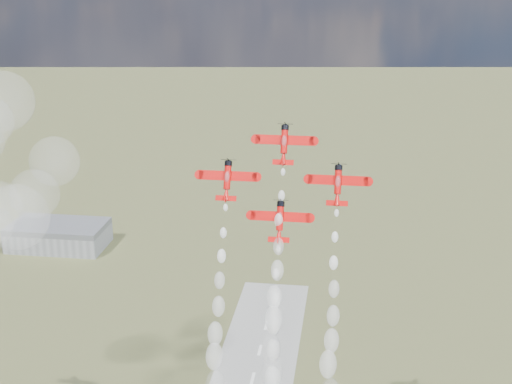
{
  "coord_description": "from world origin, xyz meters",
  "views": [
    {
      "loc": [
        32.44,
        -153.76,
        146.71
      ],
      "look_at": [
        10.97,
        0.29,
        95.37
      ],
      "focal_mm": 50.0,
      "sensor_mm": 36.0,
      "label": 1
    }
  ],
  "objects_px": {
    "hangar": "(59,235)",
    "plane_left": "(227,179)",
    "plane_lead": "(284,144)",
    "plane_slot": "(280,220)",
    "plane_right": "(338,184)"
  },
  "relations": [
    {
      "from": "plane_lead",
      "to": "plane_left",
      "type": "distance_m",
      "value": 15.45
    },
    {
      "from": "plane_lead",
      "to": "plane_right",
      "type": "xyz_separation_m",
      "value": [
        12.66,
        -3.92,
        -7.95
      ]
    },
    {
      "from": "plane_lead",
      "to": "plane_slot",
      "type": "xyz_separation_m",
      "value": [
        0.0,
        -7.84,
        -15.89
      ]
    },
    {
      "from": "plane_left",
      "to": "plane_right",
      "type": "bearing_deg",
      "value": 0.0
    },
    {
      "from": "hangar",
      "to": "plane_slot",
      "type": "relative_size",
      "value": 3.71
    },
    {
      "from": "plane_left",
      "to": "plane_right",
      "type": "xyz_separation_m",
      "value": [
        25.31,
        0.0,
        0.0
      ]
    },
    {
      "from": "hangar",
      "to": "plane_lead",
      "type": "xyz_separation_m",
      "value": [
        136.97,
        -175.91,
        99.59
      ]
    },
    {
      "from": "plane_right",
      "to": "plane_slot",
      "type": "height_order",
      "value": "plane_right"
    },
    {
      "from": "hangar",
      "to": "plane_left",
      "type": "xyz_separation_m",
      "value": [
        124.31,
        -179.83,
        91.64
      ]
    },
    {
      "from": "hangar",
      "to": "plane_slot",
      "type": "bearing_deg",
      "value": -53.3
    },
    {
      "from": "plane_right",
      "to": "plane_slot",
      "type": "bearing_deg",
      "value": -162.8
    },
    {
      "from": "plane_right",
      "to": "plane_lead",
      "type": "bearing_deg",
      "value": 162.8
    },
    {
      "from": "plane_left",
      "to": "plane_slot",
      "type": "height_order",
      "value": "plane_left"
    },
    {
      "from": "plane_lead",
      "to": "plane_right",
      "type": "height_order",
      "value": "plane_lead"
    },
    {
      "from": "hangar",
      "to": "plane_right",
      "type": "distance_m",
      "value": 251.25
    }
  ]
}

